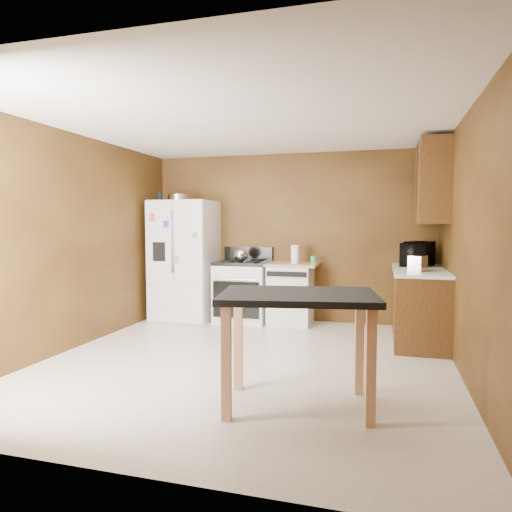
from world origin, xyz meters
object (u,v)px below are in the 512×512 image
at_px(kettle, 241,255).
at_px(dishwasher, 291,293).
at_px(green_canister, 314,260).
at_px(island, 298,311).
at_px(pen_cup, 160,196).
at_px(roasting_pan, 180,198).
at_px(microwave, 418,255).
at_px(gas_range, 243,291).
at_px(paper_towel, 295,254).
at_px(refrigerator, 185,260).
at_px(toaster, 418,263).

xyz_separation_m(kettle, dishwasher, (0.71, 0.14, -0.55)).
bearing_deg(green_canister, island, -83.74).
distance_m(pen_cup, green_canister, 2.48).
bearing_deg(roasting_pan, microwave, -0.75).
bearing_deg(island, roasting_pan, 129.35).
height_order(dishwasher, island, island).
distance_m(pen_cup, gas_range, 1.89).
xyz_separation_m(paper_towel, dishwasher, (-0.08, 0.10, -0.57)).
relative_size(roasting_pan, kettle, 1.86).
xyz_separation_m(microwave, refrigerator, (-3.35, 0.05, -0.14)).
bearing_deg(toaster, island, -94.41).
height_order(kettle, refrigerator, refrigerator).
bearing_deg(green_canister, paper_towel, -149.58).
relative_size(green_canister, dishwasher, 0.11).
xyz_separation_m(pen_cup, dishwasher, (1.97, 0.21, -1.41)).
distance_m(kettle, paper_towel, 0.79).
height_order(pen_cup, dishwasher, pen_cup).
relative_size(paper_towel, gas_range, 0.24).
bearing_deg(island, gas_range, 115.16).
bearing_deg(pen_cup, refrigerator, 21.05).
height_order(kettle, microwave, microwave).
relative_size(pen_cup, kettle, 0.64).
bearing_deg(microwave, roasting_pan, 113.62).
relative_size(roasting_pan, microwave, 0.72).
height_order(toaster, gas_range, gas_range).
bearing_deg(microwave, dishwasher, 109.80).
xyz_separation_m(toaster, microwave, (0.04, 0.69, 0.05)).
xyz_separation_m(roasting_pan, toaster, (3.36, -0.73, -0.86)).
distance_m(green_canister, toaster, 1.61).
height_order(roasting_pan, island, roasting_pan).
bearing_deg(dishwasher, roasting_pan, -176.85).
bearing_deg(green_canister, roasting_pan, -176.08).
xyz_separation_m(refrigerator, island, (2.28, -2.85, -0.13)).
relative_size(kettle, green_canister, 2.01).
bearing_deg(microwave, refrigerator, 113.48).
height_order(paper_towel, green_canister, paper_towel).
height_order(kettle, toaster, kettle).
bearing_deg(paper_towel, gas_range, 174.70).
bearing_deg(gas_range, roasting_pan, -175.94).
bearing_deg(paper_towel, green_canister, 30.42).
xyz_separation_m(roasting_pan, gas_range, (0.96, 0.07, -1.39)).
relative_size(toaster, island, 0.19).
bearing_deg(refrigerator, roasting_pan, -171.82).
height_order(paper_towel, dishwasher, paper_towel).
xyz_separation_m(roasting_pan, pen_cup, (-0.28, -0.12, 0.02)).
height_order(roasting_pan, kettle, roasting_pan).
height_order(roasting_pan, toaster, roasting_pan).
bearing_deg(refrigerator, dishwasher, 2.98).
relative_size(pen_cup, microwave, 0.25).
bearing_deg(green_canister, dishwasher, -172.07).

